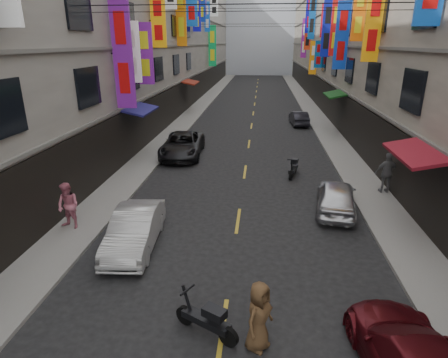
% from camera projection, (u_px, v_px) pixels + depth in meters
% --- Properties ---
extents(sidewalk_left, '(2.00, 90.00, 0.12)m').
position_uv_depth(sidewalk_left, '(194.00, 112.00, 37.85)').
color(sidewalk_left, slate).
rests_on(sidewalk_left, ground).
extents(sidewalk_right, '(2.00, 90.00, 0.12)m').
position_uv_depth(sidewalk_right, '(314.00, 114.00, 36.74)').
color(sidewalk_right, slate).
rests_on(sidewalk_right, ground).
extents(building_row_left, '(10.14, 90.00, 19.00)m').
position_uv_depth(building_row_left, '(128.00, 10.00, 35.16)').
color(building_row_left, gray).
rests_on(building_row_left, ground).
extents(building_row_right, '(10.14, 90.00, 19.00)m').
position_uv_depth(building_row_right, '(392.00, 8.00, 32.94)').
color(building_row_right, '#A89D8C').
rests_on(building_row_right, ground).
extents(haze_block, '(18.00, 8.00, 22.00)m').
position_uv_depth(haze_block, '(261.00, 21.00, 80.25)').
color(haze_block, silver).
rests_on(haze_block, ground).
extents(shop_signage, '(14.00, 55.00, 11.85)m').
position_uv_depth(shop_signage, '(249.00, 8.00, 28.04)').
color(shop_signage, '#0D4398').
rests_on(shop_signage, ground).
extents(street_awnings, '(13.99, 35.20, 0.41)m').
position_uv_depth(street_awnings, '(226.00, 110.00, 21.45)').
color(street_awnings, '#154712').
rests_on(street_awnings, ground).
extents(overhead_cables, '(14.00, 38.04, 1.24)m').
position_uv_depth(overhead_cables, '(252.00, 6.00, 23.07)').
color(overhead_cables, black).
rests_on(overhead_cables, ground).
extents(lane_markings, '(0.12, 80.20, 0.01)m').
position_uv_depth(lane_markings, '(252.00, 119.00, 34.51)').
color(lane_markings, gold).
rests_on(lane_markings, ground).
extents(scooter_crossing, '(1.64, 0.98, 1.14)m').
position_uv_depth(scooter_crossing, '(207.00, 320.00, 8.93)').
color(scooter_crossing, black).
rests_on(scooter_crossing, ground).
extents(scooter_far_right, '(0.69, 1.77, 1.14)m').
position_uv_depth(scooter_far_right, '(293.00, 168.00, 19.75)').
color(scooter_far_right, black).
rests_on(scooter_far_right, ground).
extents(car_left_mid, '(1.68, 4.10, 1.32)m').
position_uv_depth(car_left_mid, '(135.00, 229.00, 12.77)').
color(car_left_mid, beige).
rests_on(car_left_mid, ground).
extents(car_left_far, '(2.60, 5.21, 1.42)m').
position_uv_depth(car_left_far, '(183.00, 145.00, 23.11)').
color(car_left_far, black).
rests_on(car_left_far, ground).
extents(car_right_mid, '(2.14, 4.07, 1.32)m').
position_uv_depth(car_right_mid, '(336.00, 196.00, 15.53)').
color(car_right_mid, silver).
rests_on(car_right_mid, ground).
extents(car_right_far, '(1.53, 3.66, 1.18)m').
position_uv_depth(car_right_far, '(299.00, 118.00, 31.91)').
color(car_right_far, '#24232B').
rests_on(car_right_far, ground).
extents(pedestrian_lfar, '(0.99, 0.80, 1.77)m').
position_uv_depth(pedestrian_lfar, '(68.00, 206.00, 13.77)').
color(pedestrian_lfar, '#C7697E').
rests_on(pedestrian_lfar, sidewalk_left).
extents(pedestrian_rfar, '(1.15, 0.72, 1.88)m').
position_uv_depth(pedestrian_rfar, '(387.00, 173.00, 17.08)').
color(pedestrian_rfar, slate).
rests_on(pedestrian_rfar, sidewalk_right).
extents(pedestrian_crossing, '(0.93, 1.02, 1.72)m').
position_uv_depth(pedestrian_crossing, '(259.00, 316.00, 8.44)').
color(pedestrian_crossing, brown).
rests_on(pedestrian_crossing, ground).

